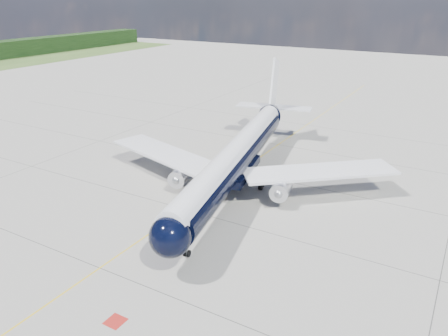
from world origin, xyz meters
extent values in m
plane|color=#98968D|center=(0.00, 30.00, 0.00)|extent=(320.00, 320.00, 0.00)
cube|color=#DBB50B|center=(0.00, 25.00, 0.00)|extent=(0.16, 160.00, 0.01)
cube|color=maroon|center=(6.80, -10.00, 0.00)|extent=(1.60, 1.60, 0.01)
cylinder|color=black|center=(2.67, 18.62, 4.54)|extent=(12.70, 41.01, 4.11)
sphere|color=black|center=(7.24, -2.50, 4.54)|extent=(4.88, 4.88, 4.11)
cone|color=black|center=(-2.70, 43.45, 5.19)|extent=(5.61, 8.26, 4.11)
cylinder|color=silver|center=(2.67, 18.62, 5.57)|extent=(12.27, 42.93, 3.20)
cube|color=black|center=(7.28, -2.71, 5.13)|extent=(2.81, 1.82, 0.59)
cube|color=silver|center=(-8.77, 17.81, 3.57)|extent=(21.44, 10.85, 0.35)
cube|color=silver|center=(13.42, 22.61, 3.57)|extent=(19.34, 17.52, 0.35)
cube|color=black|center=(2.67, 18.62, 3.03)|extent=(6.72, 11.52, 1.08)
cylinder|color=silver|center=(-3.74, 15.03, 2.32)|extent=(3.42, 5.37, 2.42)
cylinder|color=silver|center=(9.99, 18.00, 2.32)|extent=(3.42, 5.37, 2.42)
sphere|color=gray|center=(-3.26, 12.81, 2.32)|extent=(1.41, 1.41, 1.19)
sphere|color=gray|center=(10.47, 15.78, 2.32)|extent=(1.41, 1.41, 1.19)
cube|color=silver|center=(-3.79, 15.24, 3.13)|extent=(0.96, 3.43, 1.19)
cube|color=silver|center=(9.95, 18.21, 3.13)|extent=(0.96, 3.43, 1.19)
cube|color=silver|center=(-2.59, 42.92, 10.70)|extent=(1.79, 6.77, 9.21)
cube|color=silver|center=(-2.70, 43.45, 6.05)|extent=(14.46, 6.35, 0.24)
cylinder|color=gray|center=(6.44, 1.19, 1.35)|extent=(0.23, 0.23, 2.27)
cylinder|color=black|center=(6.23, 1.15, 0.38)|extent=(0.35, 0.78, 0.76)
cylinder|color=black|center=(6.65, 1.24, 0.38)|extent=(0.35, 0.78, 0.76)
cylinder|color=gray|center=(-1.05, 19.48, 1.46)|extent=(0.33, 0.33, 2.05)
cylinder|color=gray|center=(5.71, 20.94, 1.46)|extent=(0.33, 0.33, 2.05)
cylinder|color=black|center=(-0.93, 18.90, 0.59)|extent=(0.73, 1.26, 1.19)
cylinder|color=black|center=(-1.18, 20.06, 0.59)|extent=(0.73, 1.26, 1.19)
cylinder|color=black|center=(5.83, 20.36, 0.59)|extent=(0.73, 1.26, 1.19)
cylinder|color=black|center=(5.58, 21.52, 0.59)|extent=(0.73, 1.26, 1.19)
camera|label=1|loc=(29.56, -30.86, 25.77)|focal=35.00mm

